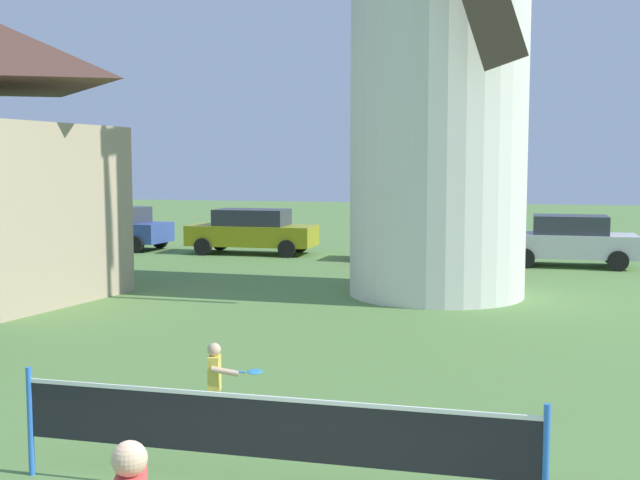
{
  "coord_description": "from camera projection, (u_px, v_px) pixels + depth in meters",
  "views": [
    {
      "loc": [
        1.93,
        -5.03,
        3.1
      ],
      "look_at": [
        -0.3,
        3.79,
        2.24
      ],
      "focal_mm": 44.84,
      "sensor_mm": 36.0,
      "label": 1
    }
  ],
  "objects": [
    {
      "name": "parked_car_silver",
      "position": [
        570.0,
        240.0,
        24.4
      ],
      "size": [
        3.91,
        1.91,
        1.56
      ],
      "color": "silver",
      "rests_on": "ground_plane"
    },
    {
      "name": "player_far",
      "position": [
        217.0,
        381.0,
        9.27
      ],
      "size": [
        0.71,
        0.35,
        1.05
      ],
      "color": "#333338",
      "rests_on": "ground_plane"
    },
    {
      "name": "parked_car_red",
      "position": [
        418.0,
        236.0,
        25.63
      ],
      "size": [
        4.07,
        1.98,
        1.56
      ],
      "color": "red",
      "rests_on": "ground_plane"
    },
    {
      "name": "windmill",
      "position": [
        440.0,
        9.0,
        18.44
      ],
      "size": [
        9.81,
        4.83,
        14.77
      ],
      "color": "silver",
      "rests_on": "ground_plane"
    },
    {
      "name": "parked_car_mustard",
      "position": [
        252.0,
        231.0,
        27.8
      ],
      "size": [
        4.43,
        1.93,
        1.56
      ],
      "color": "#999919",
      "rests_on": "ground_plane"
    },
    {
      "name": "tennis_net",
      "position": [
        267.0,
        428.0,
        7.35
      ],
      "size": [
        5.02,
        0.06,
        1.1
      ],
      "color": "blue",
      "rests_on": "ground_plane"
    },
    {
      "name": "parked_car_blue",
      "position": [
        116.0,
        227.0,
        29.27
      ],
      "size": [
        3.99,
        2.1,
        1.56
      ],
      "color": "#334C99",
      "rests_on": "ground_plane"
    }
  ]
}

